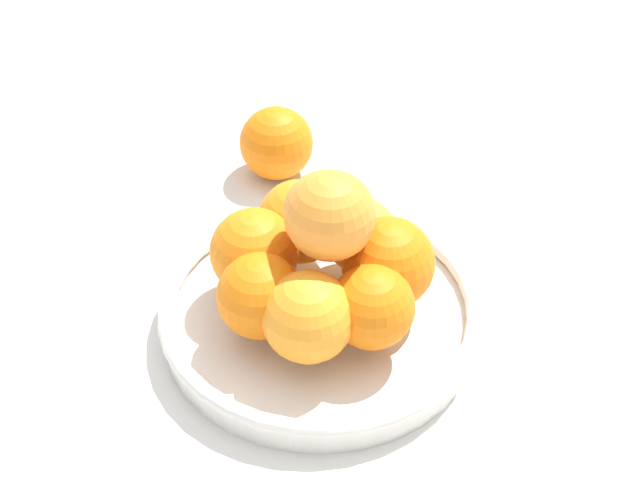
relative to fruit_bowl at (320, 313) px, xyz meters
name	(u,v)px	position (x,y,z in m)	size (l,w,h in m)	color
ground_plane	(320,326)	(0.00, 0.00, -0.02)	(4.00, 4.00, 0.00)	silver
fruit_bowl	(320,313)	(0.00, 0.00, 0.00)	(0.29, 0.29, 0.03)	silver
orange_pile	(321,258)	(0.00, 0.00, 0.07)	(0.19, 0.20, 0.14)	orange
stray_orange	(276,143)	(0.04, -0.23, 0.02)	(0.08, 0.08, 0.08)	orange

